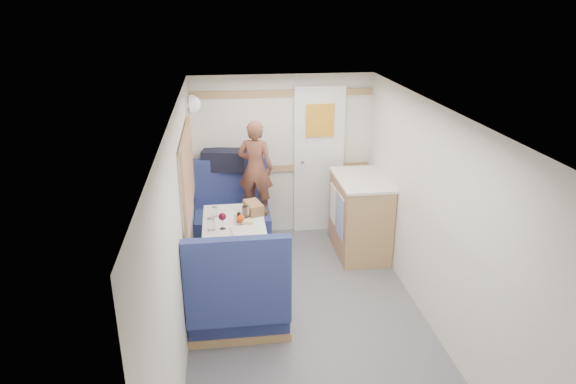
{
  "coord_description": "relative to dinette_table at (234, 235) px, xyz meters",
  "views": [
    {
      "loc": [
        -0.72,
        -3.77,
        2.85
      ],
      "look_at": [
        -0.11,
        0.9,
        1.05
      ],
      "focal_mm": 32.0,
      "sensor_mm": 36.0,
      "label": 1
    }
  ],
  "objects": [
    {
      "name": "tumbler_right",
      "position": [
        0.13,
        0.08,
        0.21
      ],
      "size": [
        0.07,
        0.07,
        0.12
      ],
      "primitive_type": "cylinder",
      "color": "white",
      "rests_on": "dinette_table"
    },
    {
      "name": "dome_light",
      "position": [
        -0.39,
        0.85,
        1.18
      ],
      "size": [
        0.2,
        0.2,
        0.2
      ],
      "primitive_type": "sphere",
      "color": "white",
      "rests_on": "wall_left"
    },
    {
      "name": "cheese_block",
      "position": [
        0.14,
        -0.12,
        0.19
      ],
      "size": [
        0.11,
        0.07,
        0.03
      ],
      "primitive_type": "cube",
      "rotation": [
        0.0,
        0.0,
        -0.15
      ],
      "color": "#EFD68A",
      "rests_on": "tray"
    },
    {
      "name": "rear_door",
      "position": [
        1.1,
        1.22,
        0.41
      ],
      "size": [
        0.62,
        0.12,
        1.86
      ],
      "color": "white",
      "rests_on": "wall_back"
    },
    {
      "name": "pepper_grinder",
      "position": [
        0.05,
        -0.03,
        0.21
      ],
      "size": [
        0.04,
        0.04,
        0.1
      ],
      "primitive_type": "cylinder",
      "color": "black",
      "rests_on": "dinette_table"
    },
    {
      "name": "tumbler_mid",
      "position": [
        -0.19,
        0.15,
        0.2
      ],
      "size": [
        0.06,
        0.06,
        0.1
      ],
      "primitive_type": "cylinder",
      "color": "silver",
      "rests_on": "dinette_table"
    },
    {
      "name": "wall_left",
      "position": [
        -0.45,
        -1.0,
        0.43
      ],
      "size": [
        0.02,
        4.5,
        2.0
      ],
      "primitive_type": "cube",
      "color": "silver",
      "rests_on": "floor"
    },
    {
      "name": "duffel_bag",
      "position": [
        -0.07,
        1.12,
        0.46
      ],
      "size": [
        0.55,
        0.34,
        0.24
      ],
      "primitive_type": "cube",
      "rotation": [
        0.0,
        0.0,
        -0.21
      ],
      "color": "black",
      "rests_on": "ledge"
    },
    {
      "name": "wall_right",
      "position": [
        1.75,
        -1.0,
        0.43
      ],
      "size": [
        0.02,
        4.5,
        2.0
      ],
      "primitive_type": "cube",
      "color": "silver",
      "rests_on": "floor"
    },
    {
      "name": "dinette_table",
      "position": [
        0.0,
        0.0,
        0.0
      ],
      "size": [
        0.62,
        0.92,
        0.72
      ],
      "color": "white",
      "rests_on": "floor"
    },
    {
      "name": "side_window",
      "position": [
        -0.43,
        0.0,
        0.68
      ],
      "size": [
        0.04,
        1.3,
        0.72
      ],
      "primitive_type": "cube",
      "color": "#969F87",
      "rests_on": "wall_left"
    },
    {
      "name": "ceiling",
      "position": [
        0.65,
        -1.0,
        1.43
      ],
      "size": [
        4.5,
        4.5,
        0.0
      ],
      "primitive_type": "plane",
      "rotation": [
        3.14,
        0.0,
        0.0
      ],
      "color": "silver",
      "rests_on": "wall_back"
    },
    {
      "name": "galley_counter",
      "position": [
        1.47,
        0.55,
        -0.1
      ],
      "size": [
        0.57,
        0.92,
        0.92
      ],
      "color": "#976444",
      "rests_on": "floor"
    },
    {
      "name": "wine_glass",
      "position": [
        -0.11,
        -0.17,
        0.28
      ],
      "size": [
        0.08,
        0.08,
        0.17
      ],
      "color": "white",
      "rests_on": "dinette_table"
    },
    {
      "name": "orange_fruit",
      "position": [
        0.07,
        -0.09,
        0.21
      ],
      "size": [
        0.08,
        0.08,
        0.08
      ],
      "primitive_type": "sphere",
      "color": "orange",
      "rests_on": "tray"
    },
    {
      "name": "bench_near",
      "position": [
        -0.0,
        -0.86,
        -0.27
      ],
      "size": [
        0.9,
        0.59,
        1.05
      ],
      "color": "navy",
      "rests_on": "floor"
    },
    {
      "name": "person",
      "position": [
        0.28,
        0.79,
        0.44
      ],
      "size": [
        0.47,
        0.37,
        1.11
      ],
      "primitive_type": "imported",
      "rotation": [
        0.0,
        0.0,
        2.85
      ],
      "color": "brown",
      "rests_on": "bench_far"
    },
    {
      "name": "wall_back",
      "position": [
        0.65,
        1.25,
        0.43
      ],
      "size": [
        2.2,
        0.02,
        2.0
      ],
      "primitive_type": "cube",
      "color": "silver",
      "rests_on": "floor"
    },
    {
      "name": "ledge",
      "position": [
        -0.0,
        1.12,
        0.31
      ],
      "size": [
        0.9,
        0.14,
        0.04
      ],
      "primitive_type": "cube",
      "color": "#976444",
      "rests_on": "bench_far"
    },
    {
      "name": "tray",
      "position": [
        0.12,
        -0.33,
        0.16
      ],
      "size": [
        0.31,
        0.39,
        0.02
      ],
      "primitive_type": "cube",
      "rotation": [
        0.0,
        0.0,
        0.12
      ],
      "color": "silver",
      "rests_on": "dinette_table"
    },
    {
      "name": "oak_trim_high",
      "position": [
        0.65,
        1.23,
        1.21
      ],
      "size": [
        2.15,
        0.02,
        0.08
      ],
      "primitive_type": "cube",
      "color": "#976444",
      "rests_on": "wall_back"
    },
    {
      "name": "floor",
      "position": [
        0.65,
        -1.0,
        -0.57
      ],
      "size": [
        4.5,
        4.5,
        0.0
      ],
      "primitive_type": "plane",
      "color": "#515156",
      "rests_on": "ground"
    },
    {
      "name": "oak_trim_low",
      "position": [
        0.65,
        1.23,
        0.28
      ],
      "size": [
        2.15,
        0.02,
        0.08
      ],
      "primitive_type": "cube",
      "color": "#976444",
      "rests_on": "wall_back"
    },
    {
      "name": "bench_far",
      "position": [
        -0.0,
        0.86,
        -0.27
      ],
      "size": [
        0.9,
        0.59,
        1.05
      ],
      "color": "navy",
      "rests_on": "floor"
    },
    {
      "name": "salt_grinder",
      "position": [
        0.02,
        -0.03,
        0.2
      ],
      "size": [
        0.04,
        0.04,
        0.1
      ],
      "primitive_type": "cylinder",
      "color": "white",
      "rests_on": "dinette_table"
    },
    {
      "name": "tumbler_left",
      "position": [
        -0.22,
        -0.18,
        0.21
      ],
      "size": [
        0.07,
        0.07,
        0.12
      ],
      "primitive_type": "cylinder",
      "color": "white",
      "rests_on": "dinette_table"
    },
    {
      "name": "bread_loaf",
      "position": [
        0.22,
        0.19,
        0.21
      ],
      "size": [
        0.21,
        0.3,
        0.11
      ],
      "primitive_type": "cube",
      "rotation": [
        0.0,
        0.0,
        0.28
      ],
      "color": "brown",
      "rests_on": "dinette_table"
    },
    {
      "name": "beer_glass",
      "position": [
        0.15,
        0.15,
        0.2
      ],
      "size": [
        0.06,
        0.06,
        0.1
      ],
      "primitive_type": "cylinder",
      "color": "#924815",
      "rests_on": "dinette_table"
    }
  ]
}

